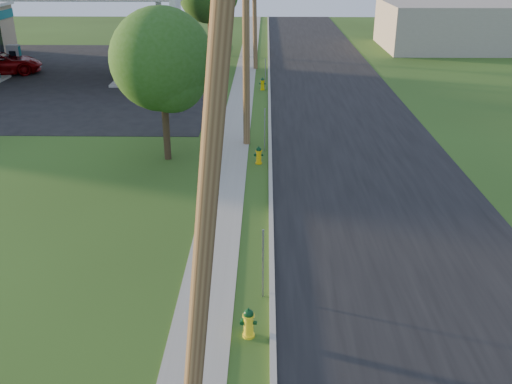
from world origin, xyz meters
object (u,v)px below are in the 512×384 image
at_px(fuel_pump_se, 135,61).
at_px(utility_pole_near, 205,221).
at_px(utility_pole_mid, 246,37).
at_px(fuel_pump_sw, 15,61).
at_px(fuel_pump_ne, 122,72).
at_px(hydrant_mid, 259,155).
at_px(hydrant_near, 249,323).
at_px(car_silver, 141,67).
at_px(hydrant_far, 263,84).
at_px(tree_verge, 164,64).
at_px(price_pylon, 175,12).
at_px(utility_pole_far, 254,3).

bearing_deg(fuel_pump_se, utility_pole_near, -75.73).
height_order(utility_pole_mid, fuel_pump_sw, utility_pole_mid).
bearing_deg(fuel_pump_se, fuel_pump_ne, -90.00).
height_order(utility_pole_mid, hydrant_mid, utility_pole_mid).
bearing_deg(fuel_pump_sw, hydrant_mid, -46.74).
distance_m(utility_pole_near, hydrant_near, 5.66).
relative_size(fuel_pump_ne, hydrant_near, 4.02).
xyz_separation_m(hydrant_mid, car_silver, (-8.72, 17.89, 0.28)).
bearing_deg(hydrant_far, tree_verge, -106.68).
xyz_separation_m(utility_pole_mid, fuel_pump_sw, (-17.90, 17.00, -4.23)).
distance_m(utility_pole_mid, price_pylon, 6.76).
relative_size(fuel_pump_ne, hydrant_far, 3.89).
xyz_separation_m(fuel_pump_sw, price_pylon, (14.00, -11.50, 4.71)).
relative_size(tree_verge, hydrant_mid, 8.32).
distance_m(utility_pole_mid, fuel_pump_se, 19.65).
xyz_separation_m(tree_verge, hydrant_near, (3.82, -12.31, -3.78)).
xyz_separation_m(price_pylon, hydrant_near, (4.42, -20.00, -5.04)).
distance_m(fuel_pump_sw, hydrant_near, 36.49).
xyz_separation_m(utility_pole_near, fuel_pump_sw, (-17.90, 35.00, -4.08)).
relative_size(tree_verge, hydrant_near, 8.13).
relative_size(fuel_pump_ne, price_pylon, 0.47).
bearing_deg(fuel_pump_ne, tree_verge, -69.78).
xyz_separation_m(utility_pole_near, utility_pole_mid, (-0.00, 18.00, 0.15)).
height_order(utility_pole_far, fuel_pump_sw, utility_pole_far).
bearing_deg(fuel_pump_se, utility_pole_far, 6.41).
distance_m(hydrant_near, hydrant_mid, 11.84).
bearing_deg(utility_pole_far, utility_pole_mid, -90.00).
relative_size(price_pylon, tree_verge, 1.06).
bearing_deg(car_silver, hydrant_mid, -143.51).
bearing_deg(utility_pole_near, hydrant_mid, 87.75).
bearing_deg(fuel_pump_ne, utility_pole_far, 29.33).
xyz_separation_m(hydrant_near, hydrant_mid, (0.08, 11.84, -0.01)).
xyz_separation_m(fuel_pump_ne, tree_verge, (5.60, -15.19, 3.44)).
xyz_separation_m(fuel_pump_se, price_pylon, (5.00, -11.50, 4.71)).
bearing_deg(car_silver, fuel_pump_ne, 171.07).
bearing_deg(utility_pole_mid, fuel_pump_se, 117.63).
distance_m(utility_pole_far, hydrant_far, 8.26).
bearing_deg(hydrant_near, tree_verge, 107.26).
xyz_separation_m(utility_pole_near, fuel_pump_se, (-8.90, 35.00, -4.08)).
bearing_deg(car_silver, hydrant_far, -105.00).
xyz_separation_m(utility_pole_far, car_silver, (-8.11, -2.77, -4.14)).
height_order(fuel_pump_sw, hydrant_far, fuel_pump_sw).
bearing_deg(fuel_pump_ne, hydrant_far, -11.57).
bearing_deg(fuel_pump_se, hydrant_mid, -64.20).
bearing_deg(price_pylon, utility_pole_mid, -54.66).
bearing_deg(fuel_pump_sw, utility_pole_mid, -43.52).
height_order(tree_verge, hydrant_mid, tree_verge).
xyz_separation_m(hydrant_mid, hydrant_far, (0.06, 13.70, 0.02)).
bearing_deg(utility_pole_near, hydrant_near, 81.51).
bearing_deg(utility_pole_near, fuel_pump_sw, 117.09).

